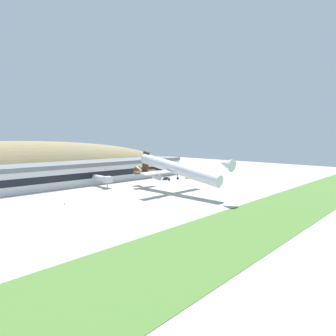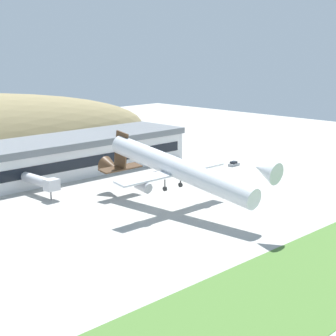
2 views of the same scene
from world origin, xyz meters
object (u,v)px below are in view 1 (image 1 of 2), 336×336
Objects in this scene: cargo_airplane at (175,169)px; service_car_2 at (206,175)px; service_car_1 at (188,177)px; traffic_cone_0 at (65,204)px; terminal_building at (87,171)px; jetway_0 at (102,179)px; service_car_0 at (166,179)px.

service_car_2 is (49.07, 21.64, -9.50)m from cargo_airplane.
service_car_2 is at bearing -6.44° from service_car_1.
terminal_building is at bearing 54.01° from traffic_cone_0.
jetway_0 is at bearing 168.63° from service_car_1.
service_car_2 is (64.31, -11.66, -3.38)m from jetway_0.
service_car_0 is 28.24m from service_car_2.
traffic_cone_0 is (-42.36, 11.75, -9.84)m from cargo_airplane.
jetway_0 reaches higher than service_car_2.
service_car_1 is (12.95, -5.16, 0.03)m from service_car_0.
cargo_airplane is 13.40× the size of service_car_0.
cargo_airplane is 42.77m from service_car_1.
cargo_airplane reaches higher than terminal_building.
service_car_2 is at bearing -25.28° from terminal_building.
terminal_building reaches higher than traffic_cone_0.
terminal_building is 18.17m from jetway_0.
cargo_airplane is at bearing -15.50° from traffic_cone_0.
terminal_building reaches higher than jetway_0.
jetway_0 reaches higher than traffic_cone_0.
service_car_1 is (49.84, -10.03, -3.36)m from jetway_0.
cargo_airplane is (15.24, -33.30, 6.13)m from jetway_0.
cargo_airplane is 45.05m from traffic_cone_0.
terminal_building is 29.35× the size of service_car_0.
terminal_building is 69.59m from service_car_2.
traffic_cone_0 is at bearing -141.52° from jetway_0.
service_car_2 is at bearing 23.80° from cargo_airplane.
terminal_building is 27.21× the size of service_car_1.
jetway_0 is at bearing 172.49° from service_car_0.
service_car_1 is 1.10× the size of service_car_2.
service_car_2 is 6.87× the size of traffic_cone_0.
cargo_airplane is 12.42× the size of service_car_1.
terminal_building is 205.72× the size of traffic_cone_0.
traffic_cone_0 is (-76.96, -11.53, -0.35)m from service_car_1.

